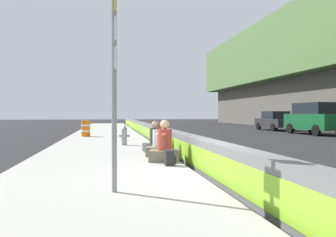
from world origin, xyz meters
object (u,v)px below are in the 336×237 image
(construction_barrel, at_px, (86,128))
(parked_car_midline, at_px, (275,121))
(route_sign_post, at_px, (115,71))
(seated_person_middle, at_px, (158,145))
(seated_person_foreground, at_px, (165,148))
(backpack, at_px, (170,158))
(seated_person_rear, at_px, (155,142))
(fire_hydrant, at_px, (124,135))
(parked_car_fourth, at_px, (314,118))

(construction_barrel, distance_m, parked_car_midline, 17.59)
(route_sign_post, height_order, construction_barrel, route_sign_post)
(route_sign_post, xyz_separation_m, seated_person_middle, (4.77, -1.47, -1.75))
(seated_person_foreground, xyz_separation_m, construction_barrel, (10.93, 2.94, 0.11))
(seated_person_foreground, height_order, backpack, seated_person_foreground)
(seated_person_rear, xyz_separation_m, parked_car_midline, (15.81, -13.02, 0.38))
(fire_hydrant, xyz_separation_m, construction_barrel, (5.80, 2.02, 0.03))
(seated_person_rear, xyz_separation_m, construction_barrel, (8.52, 2.98, 0.14))
(seated_person_middle, xyz_separation_m, seated_person_rear, (1.17, -0.05, 0.00))
(seated_person_middle, distance_m, seated_person_rear, 1.17)
(backpack, relative_size, construction_barrel, 0.42)
(seated_person_middle, xyz_separation_m, backpack, (-2.03, 0.00, -0.14))
(route_sign_post, height_order, seated_person_middle, route_sign_post)
(seated_person_foreground, bearing_deg, fire_hydrant, 10.17)
(construction_barrel, bearing_deg, seated_person_rear, -160.70)
(seated_person_foreground, distance_m, backpack, 0.81)
(seated_person_middle, relative_size, parked_car_fourth, 0.22)
(backpack, relative_size, parked_car_midline, 0.09)
(backpack, bearing_deg, route_sign_post, 151.84)
(parked_car_fourth, xyz_separation_m, parked_car_midline, (5.99, -0.14, -0.32))
(seated_person_rear, bearing_deg, construction_barrel, 19.30)
(construction_barrel, relative_size, parked_car_fourth, 0.20)
(seated_person_rear, distance_m, parked_car_fourth, 16.21)
(seated_person_rear, bearing_deg, seated_person_foreground, 178.89)
(seated_person_foreground, distance_m, seated_person_middle, 1.24)
(backpack, height_order, construction_barrel, construction_barrel)
(route_sign_post, xyz_separation_m, parked_car_fourth, (15.76, -14.40, -1.05))
(route_sign_post, distance_m, fire_hydrant, 8.83)
(seated_person_rear, height_order, construction_barrel, seated_person_rear)
(seated_person_foreground, relative_size, seated_person_rear, 1.08)
(parked_car_midline, bearing_deg, seated_person_middle, 142.43)
(seated_person_foreground, bearing_deg, seated_person_middle, 0.01)
(backpack, height_order, parked_car_midline, parked_car_midline)
(route_sign_post, bearing_deg, seated_person_foreground, -22.60)
(backpack, bearing_deg, seated_person_middle, -0.12)
(fire_hydrant, bearing_deg, parked_car_fourth, -62.84)
(parked_car_midline, bearing_deg, construction_barrel, 114.51)
(route_sign_post, xyz_separation_m, seated_person_foreground, (3.53, -1.47, -1.72))
(backpack, distance_m, construction_barrel, 12.08)
(seated_person_middle, height_order, backpack, seated_person_middle)
(fire_hydrant, height_order, parked_car_midline, parked_car_midline)
(seated_person_rear, relative_size, parked_car_midline, 0.24)
(route_sign_post, xyz_separation_m, construction_barrel, (14.46, 1.47, -1.61))
(seated_person_middle, relative_size, construction_barrel, 1.14)
(route_sign_post, height_order, seated_person_foreground, route_sign_post)
(construction_barrel, xyz_separation_m, parked_car_midline, (7.30, -16.00, 0.24))
(parked_car_fourth, bearing_deg, fire_hydrant, 117.16)
(route_sign_post, bearing_deg, parked_car_fourth, -42.40)
(fire_hydrant, distance_m, seated_person_rear, 2.89)
(route_sign_post, relative_size, fire_hydrant, 4.09)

